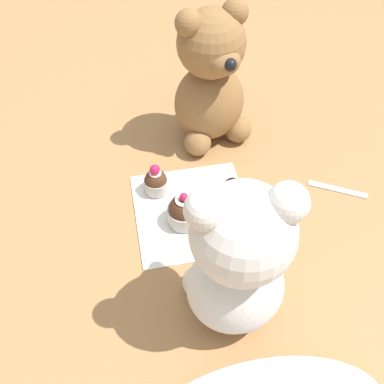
# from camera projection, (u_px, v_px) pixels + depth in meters

# --- Properties ---
(ground_plane) EXTENTS (4.00, 4.00, 0.00)m
(ground_plane) POSITION_uv_depth(u_px,v_px,m) (192.00, 212.00, 0.81)
(ground_plane) COLOR #9E7042
(knitted_placemat) EXTENTS (0.20, 0.21, 0.01)m
(knitted_placemat) POSITION_uv_depth(u_px,v_px,m) (192.00, 211.00, 0.81)
(knitted_placemat) COLOR silver
(knitted_placemat) RESTS_ON ground_plane
(teddy_bear_cream) EXTENTS (0.15, 0.15, 0.28)m
(teddy_bear_cream) POSITION_uv_depth(u_px,v_px,m) (238.00, 261.00, 0.58)
(teddy_bear_cream) COLOR silver
(teddy_bear_cream) RESTS_ON ground_plane
(teddy_bear_tan) EXTENTS (0.17, 0.16, 0.28)m
(teddy_bear_tan) POSITION_uv_depth(u_px,v_px,m) (211.00, 81.00, 0.84)
(teddy_bear_tan) COLOR olive
(teddy_bear_tan) RESTS_ON ground_plane
(cupcake_near_cream_bear) EXTENTS (0.06, 0.06, 0.07)m
(cupcake_near_cream_bear) POSITION_uv_depth(u_px,v_px,m) (184.00, 211.00, 0.77)
(cupcake_near_cream_bear) COLOR #B2ADA3
(cupcake_near_cream_bear) RESTS_ON knitted_placemat
(cupcake_near_tan_bear) EXTENTS (0.04, 0.04, 0.06)m
(cupcake_near_tan_bear) POSITION_uv_depth(u_px,v_px,m) (156.00, 181.00, 0.82)
(cupcake_near_tan_bear) COLOR #B2ADA3
(cupcake_near_tan_bear) RESTS_ON knitted_placemat
(teaspoon) EXTENTS (0.10, 0.06, 0.01)m
(teaspoon) POSITION_uv_depth(u_px,v_px,m) (337.00, 188.00, 0.84)
(teaspoon) COLOR silver
(teaspoon) RESTS_ON ground_plane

